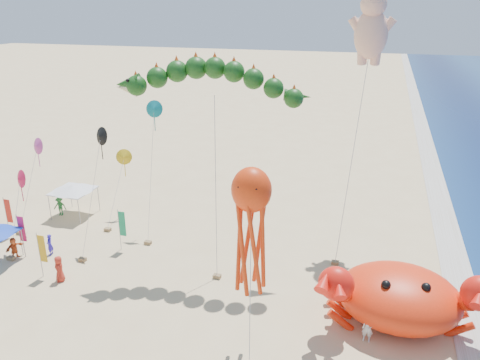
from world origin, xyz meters
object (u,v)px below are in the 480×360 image
crab_inflatable (399,296)px  dragon_kite (212,86)px  cherub_kite (372,25)px  octopus_kite (251,221)px  canopy_white (73,188)px

crab_inflatable → dragon_kite: (-12.06, 3.52, 10.36)m
dragon_kite → cherub_kite: size_ratio=0.75×
cherub_kite → octopus_kite: (-4.15, -14.99, -8.26)m
cherub_kite → canopy_white: 26.48m
canopy_white → cherub_kite: bearing=9.1°
octopus_kite → canopy_white: bearing=148.6°
crab_inflatable → dragon_kite: size_ratio=0.68×
octopus_kite → canopy_white: size_ratio=2.95×
dragon_kite → canopy_white: size_ratio=3.99×
dragon_kite → cherub_kite: bearing=39.1°
crab_inflatable → canopy_white: crab_inflatable is taller
crab_inflatable → canopy_white: 26.89m
cherub_kite → canopy_white: (-22.75, -3.64, -13.05)m
dragon_kite → canopy_white: bearing=165.5°
octopus_kite → canopy_white: octopus_kite is taller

